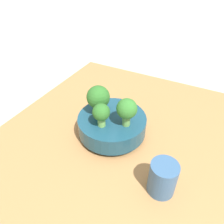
% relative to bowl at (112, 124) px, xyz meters
% --- Properties ---
extents(ground_plane, '(6.00, 6.00, 0.00)m').
position_rel_bowl_xyz_m(ground_plane, '(0.02, 0.03, -0.08)').
color(ground_plane, '#ADA89E').
extents(table, '(0.87, 0.73, 0.05)m').
position_rel_bowl_xyz_m(table, '(0.02, 0.03, -0.06)').
color(table, '#9E7042').
rests_on(table, ground_plane).
extents(bowl, '(0.21, 0.21, 0.07)m').
position_rel_bowl_xyz_m(bowl, '(0.00, 0.00, 0.00)').
color(bowl, navy).
rests_on(bowl, table).
extents(broccoli_floret_back, '(0.06, 0.06, 0.09)m').
position_rel_bowl_xyz_m(broccoli_floret_back, '(0.01, 0.05, 0.08)').
color(broccoli_floret_back, '#609347').
rests_on(broccoli_floret_back, bowl).
extents(broccoli_floret_right, '(0.05, 0.05, 0.07)m').
position_rel_bowl_xyz_m(broccoli_floret_right, '(0.05, -0.01, 0.07)').
color(broccoli_floret_right, '#6BA34C').
rests_on(broccoli_floret_right, bowl).
extents(broccoli_floret_front, '(0.07, 0.07, 0.09)m').
position_rel_bowl_xyz_m(broccoli_floret_front, '(-0.00, -0.05, 0.08)').
color(broccoli_floret_front, '#6BA34C').
rests_on(broccoli_floret_front, bowl).
extents(cup, '(0.07, 0.07, 0.09)m').
position_rel_bowl_xyz_m(cup, '(0.12, 0.19, 0.01)').
color(cup, '#33567F').
rests_on(cup, table).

